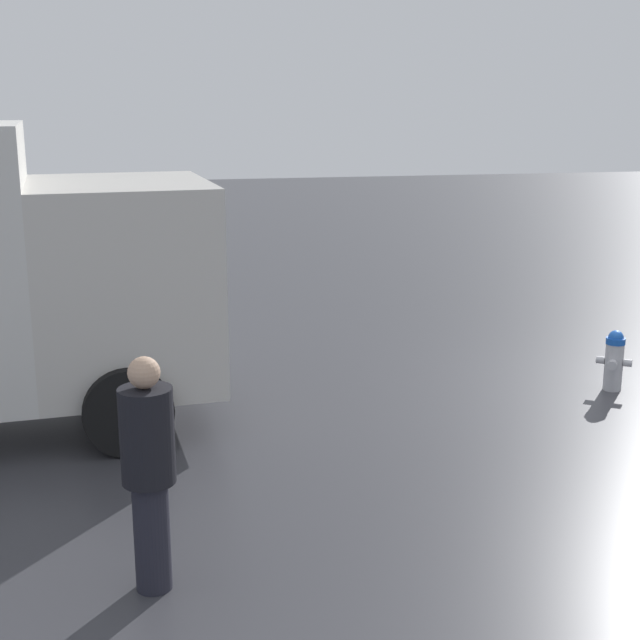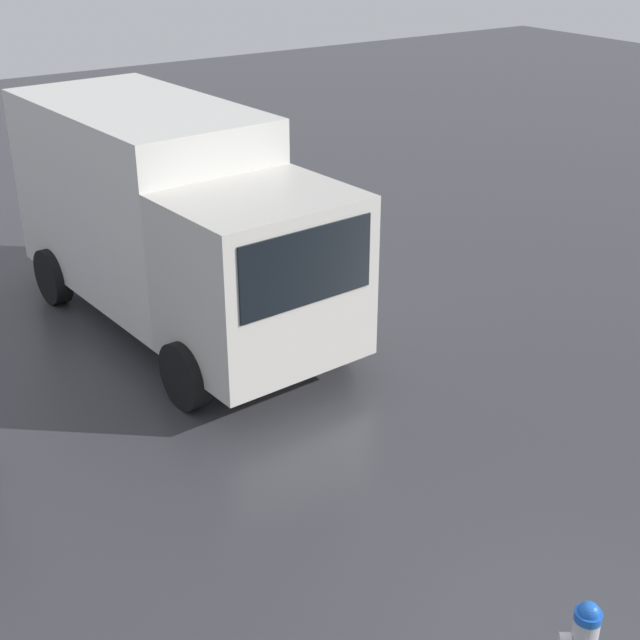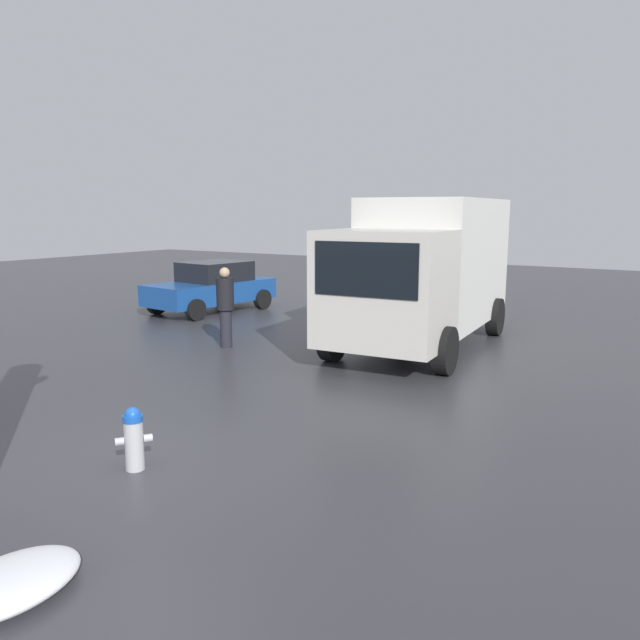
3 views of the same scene
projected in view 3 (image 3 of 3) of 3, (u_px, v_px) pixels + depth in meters
name	position (u px, v px, depth m)	size (l,w,h in m)	color
ground_plane	(135.00, 469.00, 7.28)	(60.00, 60.00, 0.00)	#38383D
fire_hydrant	(134.00, 438.00, 7.22)	(0.39, 0.36, 0.75)	#B7B7BC
delivery_truck	(426.00, 268.00, 13.67)	(6.45, 2.96, 3.23)	beige
pedestrian	(225.00, 304.00, 13.62)	(0.38, 0.38, 1.76)	#23232D
parked_car	(212.00, 286.00, 18.50)	(4.04, 2.27, 1.48)	#194793
snow_pile_by_hydrant	(9.00, 584.00, 4.86)	(1.16, 0.81, 0.23)	white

